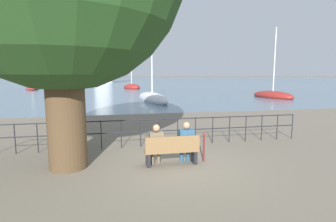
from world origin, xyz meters
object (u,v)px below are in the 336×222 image
closed_umbrella (204,145)px  sailboat_0 (152,98)px  seated_person_left (156,143)px  sailboat_4 (69,89)px  sailboat_3 (32,88)px  sailboat_2 (132,87)px  harbor_lighthouse (103,50)px  park_bench (172,151)px  sailboat_1 (273,95)px  seated_person_right (186,141)px

closed_umbrella → sailboat_0: sailboat_0 is taller
seated_person_left → sailboat_4: (-8.52, 39.26, -0.41)m
sailboat_3 → sailboat_4: bearing=-55.2°
seated_person_left → sailboat_2: 44.26m
closed_umbrella → sailboat_3: 48.44m
sailboat_2 → harbor_lighthouse: 40.24m
sailboat_0 → sailboat_3: 32.35m
sailboat_0 → sailboat_3: size_ratio=1.39×
sailboat_2 → park_bench: bearing=-111.5°
sailboat_1 → sailboat_4: 31.98m
seated_person_left → harbor_lighthouse: harbor_lighthouse is taller
sailboat_0 → sailboat_1: 14.69m
seated_person_right → sailboat_0: size_ratio=0.11×
harbor_lighthouse → closed_umbrella: bearing=-86.0°
sailboat_3 → harbor_lighthouse: harbor_lighthouse is taller
seated_person_right → closed_umbrella: (0.57, 0.02, -0.17)m
seated_person_left → seated_person_right: bearing=-0.2°
harbor_lighthouse → sailboat_1: bearing=-70.9°
sailboat_1 → sailboat_3: sailboat_1 is taller
seated_person_right → sailboat_3: 48.26m
sailboat_4 → park_bench: bearing=-69.4°
park_bench → sailboat_2: size_ratio=0.15×
seated_person_right → sailboat_1: bearing=51.2°
seated_person_left → sailboat_4: 40.17m
park_bench → harbor_lighthouse: bearing=93.3°
park_bench → seated_person_left: bearing=170.7°
sailboat_1 → sailboat_3: size_ratio=1.04×
sailboat_3 → park_bench: bearing=-86.5°
seated_person_left → closed_umbrella: bearing=0.8°
closed_umbrella → sailboat_1: bearing=52.2°
seated_person_left → sailboat_2: sailboat_2 is taller
park_bench → harbor_lighthouse: size_ratio=0.07×
sailboat_1 → sailboat_4: sailboat_4 is taller
sailboat_0 → harbor_lighthouse: (-6.91, 63.77, 10.50)m
sailboat_2 → seated_person_left: bearing=-112.1°
harbor_lighthouse → sailboat_2: bearing=-80.2°
seated_person_right → closed_umbrella: seated_person_right is taller
park_bench → sailboat_3: (-16.40, 45.29, -0.18)m
sailboat_4 → harbor_lighthouse: (4.22, 43.22, 10.57)m
park_bench → sailboat_4: size_ratio=0.19×
seated_person_right → harbor_lighthouse: bearing=93.6°
seated_person_left → closed_umbrella: seated_person_left is taller
seated_person_right → sailboat_1: (16.30, 20.27, -0.43)m
seated_person_right → sailboat_2: bearing=88.2°
park_bench → closed_umbrella: bearing=5.3°
park_bench → seated_person_right: seated_person_right is taller
seated_person_right → harbor_lighthouse: harbor_lighthouse is taller
park_bench → sailboat_3: sailboat_3 is taller
seated_person_right → sailboat_2: size_ratio=0.12×
closed_umbrella → sailboat_3: size_ratio=0.12×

